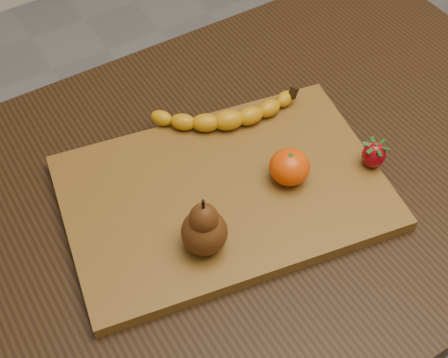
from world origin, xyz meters
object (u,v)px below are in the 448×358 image
table (268,206)px  cutting_board (224,192)px  mandarin (290,167)px  pear (204,224)px

table → cutting_board: bearing=-173.1°
cutting_board → mandarin: bearing=-9.9°
pear → table: bearing=26.1°
cutting_board → pear: size_ratio=4.74×
table → cutting_board: (-0.09, -0.01, 0.11)m
pear → cutting_board: bearing=43.7°
pear → mandarin: 0.17m
cutting_board → pear: 0.12m
table → cutting_board: size_ratio=2.22×
cutting_board → mandarin: (0.09, -0.03, 0.03)m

